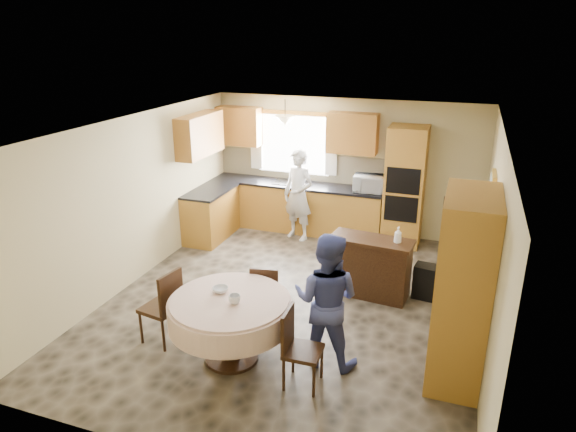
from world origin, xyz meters
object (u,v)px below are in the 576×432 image
Objects in this scene: dining_table at (230,313)px; chair_right at (297,344)px; person_sink at (298,195)px; sideboard at (370,269)px; cupboard at (463,289)px; chair_back at (266,293)px; person_dining at (326,300)px; oven_tower at (405,187)px; chair_left at (165,303)px.

dining_table is 0.88m from chair_right.
sideboard is at bearing -25.98° from person_sink.
cupboard is 2.35× the size of chair_right.
chair_back is 3.06m from person_sink.
chair_back is (0.11, 0.80, -0.14)m from dining_table.
person_dining is (1.47, -3.45, -0.03)m from person_sink.
oven_tower is at bearing 90.97° from sideboard.
chair_right is at bearing 92.37° from chair_left.
oven_tower is at bearing -121.94° from chair_back.
sideboard is (-0.17, -2.10, -0.65)m from oven_tower.
person_sink is at bearing -177.60° from chair_left.
chair_back is at bearing 135.53° from chair_left.
chair_back is at bearing -59.75° from person_sink.
chair_right is (0.74, -0.96, 0.01)m from chair_back.
chair_back reaches higher than dining_table.
chair_right is at bearing 71.41° from person_dining.
dining_table is at bearing -165.87° from cupboard.
chair_left is (-2.12, -2.02, 0.12)m from sideboard.
sideboard is at bearing 59.78° from dining_table.
sideboard is 2.41m from person_sink.
person_sink is at bearing 139.78° from sideboard.
oven_tower is at bearing 160.48° from chair_left.
chair_left is at bearing -170.65° from cupboard.
person_sink reaches higher than person_dining.
chair_right reaches higher than dining_table.
oven_tower is 1.33× the size of person_dining.
person_sink is at bearing 96.59° from dining_table.
chair_back is at bearing -110.62° from oven_tower.
cupboard is 1.47m from person_dining.
cupboard is (1.07, -3.57, -0.01)m from oven_tower.
cupboard is 4.30m from person_sink.
chair_left is at bearing -130.74° from sideboard.
cupboard reaches higher than chair_left.
person_sink is at bearing -65.05° from person_dining.
person_dining reaches higher than dining_table.
cupboard reaches higher than dining_table.
oven_tower reaches higher than sideboard.
person_dining is (0.18, 0.49, 0.30)m from chair_right.
chair_left is at bearing 9.86° from person_dining.
sideboard is 1.19× the size of chair_left.
chair_left is 1.97m from person_dining.
chair_left is (-0.90, 0.07, -0.09)m from dining_table.
person_sink reaches higher than chair_left.
person_dining is at bearing 141.97° from chair_back.
person_dining is (-1.42, -0.28, -0.25)m from cupboard.
oven_tower reaches higher than dining_table.
dining_table is at bearing -63.60° from person_sink.
chair_left is at bearing 24.71° from chair_back.
person_sink is 1.04× the size of person_dining.
oven_tower is 2.37× the size of chair_right.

